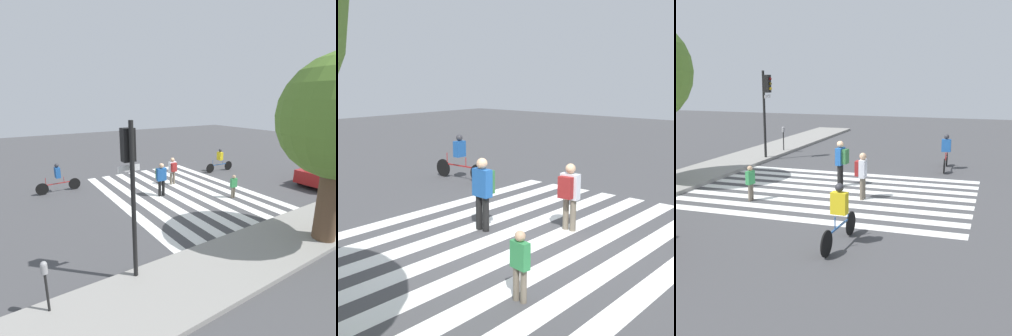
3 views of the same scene
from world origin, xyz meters
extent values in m
plane|color=#444447|center=(0.00, 0.00, 0.00)|extent=(60.00, 60.00, 0.00)
cube|color=gray|center=(0.00, 6.25, 0.07)|extent=(36.00, 2.50, 0.14)
cube|color=white|center=(-3.25, 0.00, 0.00)|extent=(0.48, 10.00, 0.01)
cube|color=white|center=(-2.32, 0.00, 0.00)|extent=(0.48, 10.00, 0.01)
cube|color=white|center=(-1.39, 0.00, 0.00)|extent=(0.48, 10.00, 0.01)
cube|color=white|center=(-0.46, 0.00, 0.00)|extent=(0.48, 10.00, 0.01)
cube|color=white|center=(0.46, 0.00, 0.00)|extent=(0.48, 10.00, 0.01)
cube|color=white|center=(1.39, 0.00, 0.00)|extent=(0.48, 10.00, 0.01)
cube|color=white|center=(2.32, 0.00, 0.00)|extent=(0.48, 10.00, 0.01)
cube|color=white|center=(3.25, 0.00, 0.00)|extent=(0.48, 10.00, 0.01)
cylinder|color=black|center=(5.07, 5.30, 2.17)|extent=(0.12, 0.12, 4.34)
cube|color=black|center=(5.07, 5.09, 3.72)|extent=(0.32, 0.26, 0.84)
cube|color=silver|center=(5.07, 5.09, 3.12)|extent=(0.60, 0.02, 0.16)
sphere|color=#590F0F|center=(5.07, 4.93, 3.96)|extent=(0.15, 0.15, 0.15)
sphere|color=#59470F|center=(5.07, 4.93, 3.72)|extent=(0.15, 0.15, 0.15)
sphere|color=gold|center=(5.07, 4.93, 3.49)|extent=(0.15, 0.15, 0.15)
cylinder|color=black|center=(7.29, 5.38, 0.56)|extent=(0.06, 0.06, 1.12)
cylinder|color=gray|center=(7.29, 5.38, 1.23)|extent=(0.15, 0.15, 0.22)
sphere|color=gray|center=(7.29, 5.38, 1.34)|extent=(0.14, 0.14, 0.14)
cylinder|color=brown|center=(-1.33, 6.98, 1.41)|extent=(0.73, 0.73, 2.82)
cylinder|color=black|center=(0.96, 0.03, 0.41)|extent=(0.15, 0.15, 0.82)
cylinder|color=black|center=(1.18, 0.03, 0.41)|extent=(0.15, 0.15, 0.82)
cube|color=#1E5199|center=(1.07, 0.03, 1.15)|extent=(0.50, 0.26, 0.65)
sphere|color=tan|center=(1.07, 0.03, 1.61)|extent=(0.26, 0.26, 0.26)
cube|color=#2D6638|center=(1.09, -0.16, 1.15)|extent=(0.37, 0.20, 0.55)
cylinder|color=#6B6051|center=(-1.92, 2.23, 0.29)|extent=(0.11, 0.11, 0.57)
cylinder|color=#6B6051|center=(-1.77, 2.23, 0.29)|extent=(0.11, 0.11, 0.57)
cube|color=#338C4C|center=(-1.84, 2.23, 0.80)|extent=(0.35, 0.20, 0.45)
sphere|color=tan|center=(-1.84, 2.23, 1.11)|extent=(0.18, 0.18, 0.18)
cylinder|color=#6B6051|center=(-0.58, -1.30, 0.38)|extent=(0.14, 0.14, 0.76)
cylinder|color=#6B6051|center=(-0.38, -1.30, 0.38)|extent=(0.14, 0.14, 0.76)
cube|color=silver|center=(-0.48, -1.30, 1.06)|extent=(0.46, 0.23, 0.60)
sphere|color=tan|center=(-0.48, -1.30, 1.49)|extent=(0.24, 0.24, 0.24)
cube|color=maroon|center=(-0.47, -1.12, 1.06)|extent=(0.34, 0.17, 0.51)
cylinder|color=black|center=(-4.04, -2.00, 0.32)|extent=(0.64, 0.07, 0.64)
cylinder|color=black|center=(-5.66, -1.92, 0.32)|extent=(0.64, 0.07, 0.64)
cube|color=#1E4C8C|center=(-4.85, -1.96, 0.50)|extent=(1.38, 0.10, 0.04)
cylinder|color=#1E4C8C|center=(-5.13, -1.95, 0.66)|extent=(0.03, 0.03, 0.32)
cylinder|color=#1E4C8C|center=(-4.24, -1.99, 0.70)|extent=(0.03, 0.03, 0.40)
cube|color=yellow|center=(-4.85, -1.96, 1.09)|extent=(0.26, 0.41, 0.55)
sphere|color=#333338|center=(-4.85, -1.96, 1.49)|extent=(0.22, 0.22, 0.22)
cylinder|color=black|center=(6.27, -3.39, 0.32)|extent=(0.64, 0.07, 0.64)
cylinder|color=black|center=(4.62, -3.46, 0.32)|extent=(0.64, 0.07, 0.64)
cube|color=maroon|center=(5.44, -3.42, 0.50)|extent=(1.41, 0.10, 0.04)
cylinder|color=maroon|center=(5.15, -3.44, 0.66)|extent=(0.03, 0.03, 0.32)
cylinder|color=maroon|center=(6.07, -3.40, 0.70)|extent=(0.03, 0.03, 0.40)
cube|color=#1E5199|center=(5.44, -3.42, 1.09)|extent=(0.26, 0.41, 0.55)
sphere|color=#333338|center=(5.44, -3.42, 1.49)|extent=(0.22, 0.22, 0.22)
cube|color=maroon|center=(-8.17, 3.63, 0.62)|extent=(4.10, 1.94, 0.72)
cube|color=#23282D|center=(-8.17, 3.63, 1.23)|extent=(2.27, 1.75, 0.49)
cylinder|color=black|center=(-6.93, 4.57, 0.32)|extent=(0.64, 0.21, 0.64)
cylinder|color=black|center=(-6.89, 2.75, 0.32)|extent=(0.64, 0.21, 0.64)
cylinder|color=black|center=(-9.41, 2.70, 0.32)|extent=(0.64, 0.21, 0.64)
camera|label=1|loc=(7.68, 11.04, 4.78)|focal=28.00mm
camera|label=2|loc=(-6.25, 7.70, 3.60)|focal=50.00mm
camera|label=3|loc=(-15.33, -5.57, 4.24)|focal=50.00mm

